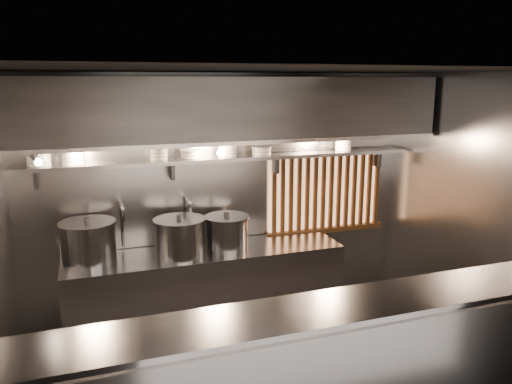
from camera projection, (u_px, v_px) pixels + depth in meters
floor at (268, 377)px, 4.68m from camera, size 4.50×4.50×0.00m
ceiling at (270, 70)px, 4.06m from camera, size 4.50×4.50×0.00m
wall_back at (223, 197)px, 5.75m from camera, size 4.50×0.00×4.50m
wall_right at (475, 212)px, 5.09m from camera, size 0.00×3.00×3.00m
serving_counter at (315, 380)px, 3.67m from camera, size 4.50×0.56×1.13m
cooking_bench at (207, 290)px, 5.52m from camera, size 3.00×0.70×0.90m
bowl_shelf at (227, 158)px, 5.48m from camera, size 4.40×0.34×0.04m
exhaust_hood at (232, 109)px, 5.16m from camera, size 4.40×0.81×0.65m
wood_screen at (326, 192)px, 6.13m from camera, size 1.56×0.09×1.04m
faucet_left at (122, 217)px, 5.28m from camera, size 0.04×0.30×0.50m
faucet_right at (187, 211)px, 5.50m from camera, size 0.04×0.30×0.50m
heat_lamp at (35, 156)px, 4.40m from camera, size 0.25×0.35×0.20m
pendant_bulb at (221, 153)px, 5.32m from camera, size 0.09×0.09×0.19m
stock_pot_left at (89, 242)px, 5.03m from camera, size 0.74×0.74×0.47m
stock_pot_mid at (180, 237)px, 5.24m from camera, size 0.60×0.60×0.45m
stock_pot_right at (227, 232)px, 5.47m from camera, size 0.64×0.64×0.41m
bowl_stack_0 at (38, 159)px, 4.85m from camera, size 0.24×0.24×0.13m
bowl_stack_1 at (73, 156)px, 4.95m from camera, size 0.23×0.23×0.17m
bowl_stack_2 at (159, 154)px, 5.22m from camera, size 0.20×0.20×0.13m
bowl_stack_3 at (190, 154)px, 5.33m from camera, size 0.22×0.22×0.09m
bowl_stack_4 at (228, 150)px, 5.46m from camera, size 0.22×0.22×0.13m
bowl_stack_5 at (262, 150)px, 5.59m from camera, size 0.23×0.23×0.09m
bowl_stack_6 at (343, 143)px, 5.92m from camera, size 0.20×0.20×0.17m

